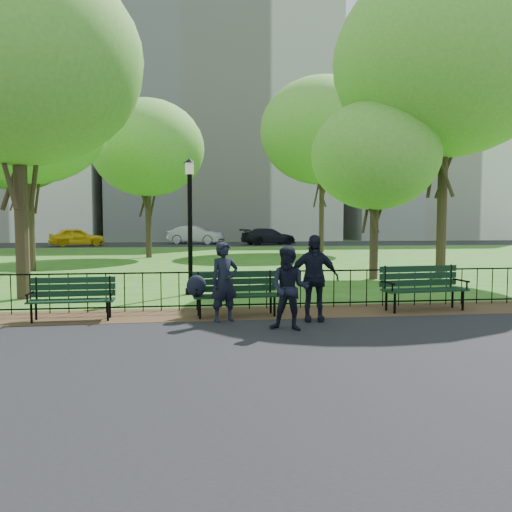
{
  "coord_description": "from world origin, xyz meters",
  "views": [
    {
      "loc": [
        -1.51,
        -9.29,
        2.03
      ],
      "look_at": [
        -0.11,
        1.5,
        1.27
      ],
      "focal_mm": 35.0,
      "sensor_mm": 36.0,
      "label": 1
    }
  ],
  "objects": [
    {
      "name": "far_street",
      "position": [
        0.0,
        35.0,
        0.01
      ],
      "size": [
        70.0,
        9.0,
        0.01
      ],
      "primitive_type": "cube",
      "color": "black",
      "rests_on": "ground"
    },
    {
      "name": "dirt_strip",
      "position": [
        0.0,
        1.5,
        0.01
      ],
      "size": [
        60.0,
        1.6,
        0.01
      ],
      "primitive_type": "cube",
      "color": "#3B2E18",
      "rests_on": "ground"
    },
    {
      "name": "ground",
      "position": [
        0.0,
        0.0,
        0.0
      ],
      "size": [
        120.0,
        120.0,
        0.0
      ],
      "primitive_type": "plane",
      "color": "#316119"
    },
    {
      "name": "tree_near_w",
      "position": [
        -5.89,
        4.37,
        6.17
      ],
      "size": [
        6.37,
        6.37,
        8.88
      ],
      "color": "#2D2116",
      "rests_on": "ground"
    },
    {
      "name": "iron_fence",
      "position": [
        0.0,
        2.0,
        0.5
      ],
      "size": [
        24.06,
        0.06,
        1.0
      ],
      "color": "black",
      "rests_on": "ground"
    },
    {
      "name": "taxi",
      "position": [
        -10.76,
        32.78,
        0.75
      ],
      "size": [
        4.65,
        3.04,
        1.47
      ],
      "primitive_type": "imported",
      "rotation": [
        0.0,
        0.0,
        1.9
      ],
      "color": "yellow",
      "rests_on": "far_street"
    },
    {
      "name": "apartment_east",
      "position": [
        26.0,
        48.0,
        12.0
      ],
      "size": [
        20.0,
        15.0,
        24.0
      ],
      "primitive_type": "cube",
      "color": "white",
      "rests_on": "ground"
    },
    {
      "name": "tree_mid_w",
      "position": [
        -7.97,
        11.95,
        6.26
      ],
      "size": [
        6.47,
        6.47,
        9.02
      ],
      "color": "#2D2116",
      "rests_on": "ground"
    },
    {
      "name": "sedan_dark",
      "position": [
        5.14,
        33.45,
        0.72
      ],
      "size": [
        5.21,
        3.26,
        1.41
      ],
      "primitive_type": "imported",
      "rotation": [
        0.0,
        0.0,
        1.86
      ],
      "color": "black",
      "rests_on": "far_street"
    },
    {
      "name": "lamppost",
      "position": [
        -1.55,
        4.63,
        2.04
      ],
      "size": [
        0.34,
        0.34,
        3.75
      ],
      "color": "black",
      "rests_on": "ground"
    },
    {
      "name": "asphalt_path",
      "position": [
        0.0,
        -3.4,
        0.01
      ],
      "size": [
        60.0,
        9.2,
        0.01
      ],
      "primitive_type": "cube",
      "color": "black",
      "rests_on": "ground"
    },
    {
      "name": "person_left",
      "position": [
        -0.86,
        0.69,
        0.81
      ],
      "size": [
        0.68,
        0.55,
        1.6
      ],
      "primitive_type": "imported",
      "rotation": [
        0.0,
        0.0,
        0.33
      ],
      "color": "black",
      "rests_on": "asphalt_path"
    },
    {
      "name": "person_mid",
      "position": [
        0.28,
        -0.29,
        0.79
      ],
      "size": [
        0.85,
        0.65,
        1.56
      ],
      "primitive_type": "imported",
      "rotation": [
        0.0,
        0.0,
        -0.38
      ],
      "color": "black",
      "rests_on": "asphalt_path"
    },
    {
      "name": "tree_far_c",
      "position": [
        -3.89,
        19.09,
        6.06
      ],
      "size": [
        6.26,
        6.26,
        8.73
      ],
      "color": "#2D2116",
      "rests_on": "ground"
    },
    {
      "name": "person_right",
      "position": [
        0.93,
        0.51,
        0.89
      ],
      "size": [
        1.07,
        0.56,
        1.75
      ],
      "primitive_type": "imported",
      "rotation": [
        0.0,
        0.0,
        -0.14
      ],
      "color": "black",
      "rests_on": "asphalt_path"
    },
    {
      "name": "tree_mid_e",
      "position": [
        7.42,
        7.65,
        7.64
      ],
      "size": [
        7.89,
        7.89,
        11.0
      ],
      "color": "#2D2116",
      "rests_on": "ground"
    },
    {
      "name": "tree_far_e",
      "position": [
        6.94,
        22.55,
        7.84
      ],
      "size": [
        8.09,
        8.09,
        11.28
      ],
      "color": "#2D2116",
      "rests_on": "ground"
    },
    {
      "name": "park_bench_main",
      "position": [
        -0.93,
        1.16,
        0.64
      ],
      "size": [
        1.97,
        0.66,
        1.03
      ],
      "rotation": [
        0.0,
        0.0,
        0.06
      ],
      "color": "black",
      "rests_on": "ground"
    },
    {
      "name": "park_bench_right_a",
      "position": [
        3.69,
        1.39,
        0.63
      ],
      "size": [
        1.99,
        0.78,
        1.1
      ],
      "rotation": [
        0.0,
        0.0,
        0.09
      ],
      "color": "black",
      "rests_on": "ground"
    },
    {
      "name": "park_bench_left_a",
      "position": [
        -3.94,
        1.23,
        0.55
      ],
      "size": [
        1.7,
        0.57,
        0.96
      ],
      "rotation": [
        0.0,
        0.0,
        0.03
      ],
      "color": "black",
      "rests_on": "ground"
    },
    {
      "name": "sedan_silver",
      "position": [
        -1.13,
        35.36,
        0.82
      ],
      "size": [
        5.2,
        3.43,
        1.62
      ],
      "primitive_type": "imported",
      "rotation": [
        0.0,
        0.0,
        1.19
      ],
      "color": "#94979B",
      "rests_on": "far_street"
    },
    {
      "name": "apartment_mid",
      "position": [
        2.0,
        48.0,
        15.0
      ],
      "size": [
        24.0,
        15.0,
        30.0
      ],
      "primitive_type": "cube",
      "color": "#B9B6A9",
      "rests_on": "ground"
    },
    {
      "name": "tree_near_e",
      "position": [
        4.86,
        7.56,
        4.31
      ],
      "size": [
        4.46,
        4.46,
        6.21
      ],
      "color": "#2D2116",
      "rests_on": "ground"
    },
    {
      "name": "tree_far_w",
      "position": [
        -13.05,
        26.03,
        7.24
      ],
      "size": [
        7.48,
        7.48,
        10.43
      ],
      "color": "#2D2116",
      "rests_on": "ground"
    }
  ]
}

